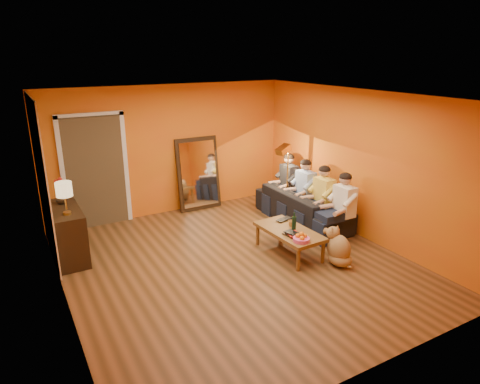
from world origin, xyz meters
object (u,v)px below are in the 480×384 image
dog (339,246)px  floor_lamp (287,181)px  vase (61,198)px  table_lamp (65,198)px  tumbler (291,223)px  coffee_table (289,242)px  person_far_left (344,206)px  wine_bottle (294,222)px  person_mid_right (305,189)px  mirror_frame (198,174)px  person_far_right (289,182)px  laptop (286,220)px  sofa (302,206)px  person_mid_left (324,197)px  sideboard (68,233)px

dog → floor_lamp: bearing=86.0°
dog → vase: 4.51m
table_lamp → vase: 0.57m
table_lamp → tumbler: table_lamp is taller
coffee_table → tumbler: tumbler is taller
person_far_left → wine_bottle: person_far_left is taller
floor_lamp → wine_bottle: size_ratio=4.65×
floor_lamp → dog: floor_lamp is taller
person_mid_right → tumbler: (-1.07, -1.00, -0.14)m
coffee_table → vase: bearing=146.9°
dog → tumbler: bearing=122.5°
mirror_frame → tumbler: 2.67m
person_far_right → tumbler: bearing=-124.5°
mirror_frame → laptop: size_ratio=4.84×
coffee_table → dog: (0.46, -0.69, 0.10)m
person_far_left → person_far_right: 1.65m
tumbler → person_far_right: bearing=55.5°
mirror_frame → coffee_table: (0.39, -2.72, -0.55)m
tumbler → person_far_left: bearing=-5.3°
table_lamp → wine_bottle: size_ratio=1.65×
sofa → wine_bottle: size_ratio=6.94×
person_mid_left → laptop: 1.05m
sofa → floor_lamp: floor_lamp is taller
sofa → person_far_left: size_ratio=1.76×
dog → tumbler: size_ratio=6.33×
sideboard → dog: sideboard is taller
laptop → vase: 3.74m
wine_bottle → tumbler: bearing=67.6°
table_lamp → mirror_frame: bearing=26.3°
person_mid_left → mirror_frame: bearing=126.3°
person_far_left → person_far_right: bearing=90.0°
person_mid_right → tumbler: person_mid_right is taller
person_far_right → tumbler: size_ratio=12.37×
dog → person_mid_left: size_ratio=0.51×
mirror_frame → person_mid_right: bearing=-45.4°
sideboard → wine_bottle: (3.23, -1.69, 0.15)m
person_mid_left → wine_bottle: size_ratio=3.94×
mirror_frame → sofa: size_ratio=0.71×
dog → person_far_left: (0.73, 0.71, 0.30)m
coffee_table → laptop: 0.45m
person_far_left → person_mid_right: size_ratio=1.00×
sideboard → laptop: sideboard is taller
person_far_right → vase: 4.39m
vase → person_far_left: bearing=-23.2°
person_mid_right → wine_bottle: bearing=-134.2°
floor_lamp → tumbler: (-0.88, -1.35, -0.25)m
dog → person_far_right: (0.73, 2.36, 0.30)m
floor_lamp → mirror_frame: bearing=126.5°
person_far_left → table_lamp: bearing=163.2°
coffee_table → person_far_left: (1.19, 0.02, 0.40)m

